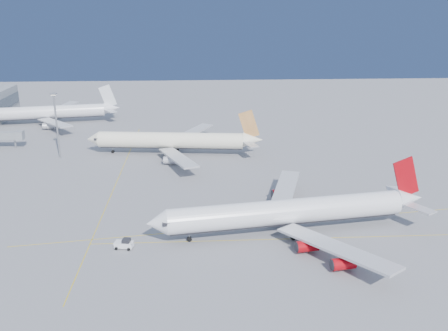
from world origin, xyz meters
The scene contains 7 objects.
ground centered at (0.00, 0.00, 0.00)m, with size 500.00×500.00×0.00m, color slate.
taxiway_lines centered at (-14.71, 6.34, 0.01)m, with size 118.86×140.00×0.02m.
airliner_virgin centered at (9.74, -9.81, 5.40)m, with size 72.39×64.41×17.90m.
airliner_etihad centered at (-22.28, 60.00, 5.35)m, with size 67.41×61.92×17.59m.
airliner_third centered at (-83.65, 114.76, 5.37)m, with size 66.00×60.20×17.75m.
pushback_tug centered at (-31.40, -16.56, 1.13)m, with size 4.66×3.34×2.43m.
light_mast centered at (-64.93, 57.42, 14.36)m, with size 2.10×2.10×24.33m.
Camera 1 is at (-14.03, -123.58, 55.26)m, focal length 40.00 mm.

